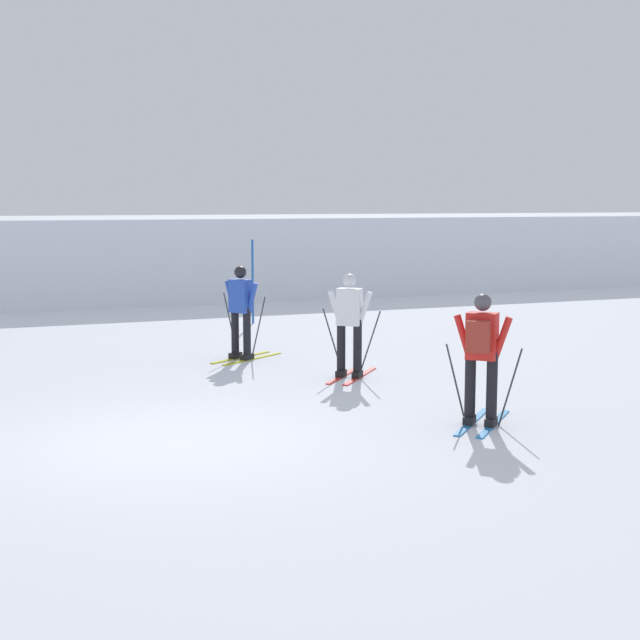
{
  "coord_description": "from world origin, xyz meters",
  "views": [
    {
      "loc": [
        -2.21,
        -10.61,
        2.87
      ],
      "look_at": [
        3.35,
        3.48,
        0.9
      ],
      "focal_mm": 51.46,
      "sensor_mm": 36.0,
      "label": 1
    }
  ],
  "objects": [
    {
      "name": "ground_plane",
      "position": [
        0.0,
        0.0,
        0.0
      ],
      "size": [
        120.0,
        120.0,
        0.0
      ],
      "primitive_type": "plane",
      "color": "silver"
    },
    {
      "name": "far_snow_ridge",
      "position": [
        0.0,
        18.3,
        1.19
      ],
      "size": [
        80.0,
        8.27,
        2.37
      ],
      "primitive_type": "cube",
      "color": "silver",
      "rests_on": "ground"
    },
    {
      "name": "skier_red",
      "position": [
        3.9,
        -0.69,
        0.96
      ],
      "size": [
        1.39,
        1.4,
        1.71
      ],
      "color": "#237AC6",
      "rests_on": "ground"
    },
    {
      "name": "skier_white",
      "position": [
        3.64,
        2.92,
        0.92
      ],
      "size": [
        1.33,
        1.45,
        1.71
      ],
      "color": "red",
      "rests_on": "ground"
    },
    {
      "name": "skier_blue",
      "position": [
        2.5,
        5.22,
        0.92
      ],
      "size": [
        1.54,
        1.19,
        1.71
      ],
      "color": "gold",
      "rests_on": "ground"
    },
    {
      "name": "trail_marker_pole",
      "position": [
        4.2,
        9.96,
        0.99
      ],
      "size": [
        0.05,
        0.05,
        1.98
      ],
      "primitive_type": "cylinder",
      "color": "#1E56AD",
      "rests_on": "ground"
    }
  ]
}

